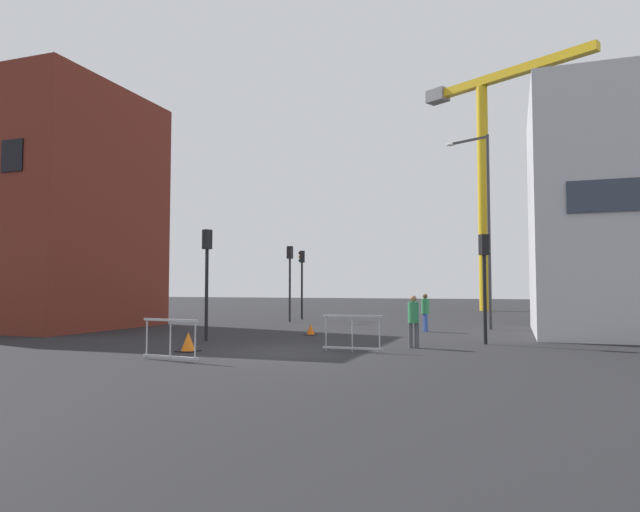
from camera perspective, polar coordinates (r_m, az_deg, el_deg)
The scene contains 14 objects.
ground at distance 16.37m, azimuth -4.01°, elevation -9.89°, with size 160.00×160.00×0.00m, color black.
brick_building at distance 30.23m, azimuth -27.21°, elevation 4.09°, with size 9.88×7.98×11.12m.
construction_crane at distance 48.30m, azimuth 16.60°, elevation 10.09°, with size 13.27×8.08×19.45m.
streetlamp_tall at distance 26.75m, azimuth 16.46°, elevation 4.03°, with size 2.02×1.01×8.95m.
traffic_light_corner at distance 31.03m, azimuth -3.12°, elevation -1.56°, with size 0.39×0.30×4.20m.
traffic_light_island at distance 19.49m, azimuth 16.52°, elevation -1.35°, with size 0.38×0.36×3.68m.
traffic_light_near at distance 33.09m, azimuth -1.88°, elevation -1.79°, with size 0.38×0.36×4.08m.
traffic_light_far at distance 20.27m, azimuth -11.51°, elevation -1.00°, with size 0.32×0.39×3.97m.
pedestrian_walking at distance 24.43m, azimuth 10.75°, elevation -5.43°, with size 0.34×0.34×1.62m.
pedestrian_waiting at distance 17.85m, azimuth 9.55°, elevation -6.23°, with size 0.34×0.34×1.64m.
safety_barrier_mid_span at distance 16.64m, azimuth 3.33°, elevation -7.84°, with size 1.85×0.11×1.08m.
safety_barrier_front at distance 15.06m, azimuth -15.09°, elevation -8.22°, with size 1.81×0.32×1.08m.
traffic_cone_on_verge at distance 22.35m, azimuth -0.97°, elevation -7.57°, with size 0.45×0.45×0.46m.
traffic_cone_orange at distance 17.10m, azimuth -13.36°, elevation -8.62°, with size 0.57×0.57×0.58m.
Camera 1 is at (6.40, -14.95, 1.90)m, focal length 31.21 mm.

